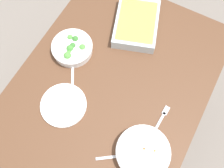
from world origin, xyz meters
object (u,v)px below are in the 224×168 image
Objects in this scene: broccoli_bowl at (72,48)px; spoon_by_broccoli at (73,73)px; stew_bowl at (143,152)px; side_plate at (64,105)px; fork_on_table at (161,119)px; spoon_by_stew at (121,156)px; baking_dish at (136,23)px.

broccoli_bowl reaches higher than spoon_by_broccoli.
stew_bowl reaches higher than spoon_by_broccoli.
side_plate is at bearing -156.98° from broccoli_bowl.
stew_bowl is at bearing 177.22° from fork_on_table.
broccoli_bowl reaches higher than spoon_by_stew.
fork_on_table is (0.16, -0.44, -0.00)m from side_plate.
baking_dish reaches higher than fork_on_table.
fork_on_table is at bearing -2.78° from stew_bowl.
broccoli_bowl reaches higher than fork_on_table.
baking_dish is 0.43m from spoon_by_broccoli.
broccoli_bowl is (0.30, 0.54, -0.00)m from stew_bowl.
side_plate is at bearing 169.35° from baking_dish.
spoon_by_broccoli is (-0.39, 0.16, -0.03)m from baking_dish.
spoon_by_broccoli is (0.17, 0.05, -0.00)m from side_plate.
fork_on_table is at bearing -70.09° from side_plate.
side_plate reaches higher than fork_on_table.
fork_on_table is (-0.40, -0.33, -0.03)m from baking_dish.
side_plate is 1.24× the size of fork_on_table.
side_plate is (0.02, 0.43, -0.03)m from stew_bowl.
baking_dish reaches higher than stew_bowl.
baking_dish is at bearing -37.90° from broccoli_bowl.
side_plate is 0.46m from fork_on_table.
spoon_by_broccoli is at bearing 58.67° from spoon_by_stew.
spoon_by_stew is (-0.64, -0.24, -0.03)m from baking_dish.
stew_bowl reaches higher than spoon_by_stew.
baking_dish is 2.00× the size of fork_on_table.
stew_bowl is 0.62m from broccoli_bowl.
fork_on_table is (-0.01, -0.49, -0.00)m from spoon_by_broccoli.
stew_bowl is 1.49× the size of spoon_by_broccoli.
broccoli_bowl is 0.59m from spoon_by_stew.
broccoli_bowl is 0.13m from spoon_by_broccoli.
fork_on_table is (0.24, -0.09, -0.00)m from spoon_by_stew.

